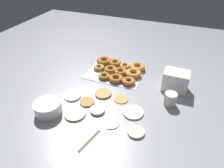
# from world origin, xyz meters

# --- Properties ---
(ground_plane) EXTENTS (3.00, 3.00, 0.00)m
(ground_plane) POSITION_xyz_m (0.00, 0.00, 0.00)
(ground_plane) COLOR gray
(pancake_0) EXTENTS (0.12, 0.12, 0.01)m
(pancake_0) POSITION_xyz_m (-0.14, 0.09, 0.01)
(pancake_0) COLOR silver
(pancake_0) RESTS_ON ground_plane
(pancake_1) EXTENTS (0.09, 0.09, 0.01)m
(pancake_1) POSITION_xyz_m (-0.04, 0.01, 0.00)
(pancake_1) COLOR tan
(pancake_1) RESTS_ON ground_plane
(pancake_2) EXTENTS (0.12, 0.12, 0.01)m
(pancake_2) POSITION_xyz_m (0.15, 0.22, 0.01)
(pancake_2) COLOR beige
(pancake_2) RESTS_ON ground_plane
(pancake_3) EXTENTS (0.08, 0.08, 0.02)m
(pancake_3) POSITION_xyz_m (0.05, 0.15, 0.01)
(pancake_3) COLOR beige
(pancake_3) RESTS_ON ground_plane
(pancake_4) EXTENTS (0.10, 0.10, 0.01)m
(pancake_4) POSITION_xyz_m (0.25, 0.09, 0.01)
(pancake_4) COLOR silver
(pancake_4) RESTS_ON ground_plane
(pancake_5) EXTENTS (0.09, 0.09, 0.01)m
(pancake_5) POSITION_xyz_m (-0.19, 0.22, 0.01)
(pancake_5) COLOR beige
(pancake_5) RESTS_ON ground_plane
(pancake_6) EXTENTS (0.09, 0.09, 0.01)m
(pancake_6) POSITION_xyz_m (0.14, 0.11, 0.01)
(pancake_6) COLOR #B27F42
(pancake_6) RESTS_ON ground_plane
(pancake_7) EXTENTS (0.09, 0.09, 0.01)m
(pancake_7) POSITION_xyz_m (-0.05, 0.21, 0.00)
(pancake_7) COLOR silver
(pancake_7) RESTS_ON ground_plane
(pancake_8) EXTENTS (0.10, 0.10, 0.01)m
(pancake_8) POSITION_xyz_m (0.08, 0.00, 0.01)
(pancake_8) COLOR tan
(pancake_8) RESTS_ON ground_plane
(donut_tray) EXTENTS (0.39, 0.31, 0.04)m
(donut_tray) POSITION_xyz_m (0.08, -0.28, 0.02)
(donut_tray) COLOR silver
(donut_tray) RESTS_ON ground_plane
(batter_bowl) EXTENTS (0.15, 0.15, 0.07)m
(batter_bowl) POSITION_xyz_m (0.30, 0.26, 0.03)
(batter_bowl) COLOR white
(batter_bowl) RESTS_ON ground_plane
(container_stack) EXTENTS (0.15, 0.11, 0.13)m
(container_stack) POSITION_xyz_m (-0.32, -0.22, 0.06)
(container_stack) COLOR white
(container_stack) RESTS_ON ground_plane
(paper_cup) EXTENTS (0.07, 0.07, 0.08)m
(paper_cup) POSITION_xyz_m (-0.32, -0.06, 0.04)
(paper_cup) COLOR beige
(paper_cup) RESTS_ON ground_plane
(spatula) EXTENTS (0.11, 0.29, 0.01)m
(spatula) POSITION_xyz_m (-0.03, 0.24, 0.00)
(spatula) COLOR brown
(spatula) RESTS_ON ground_plane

